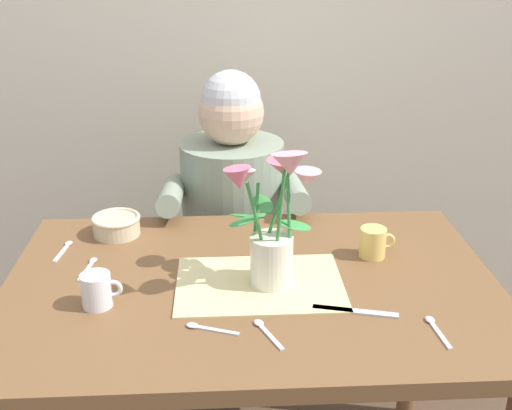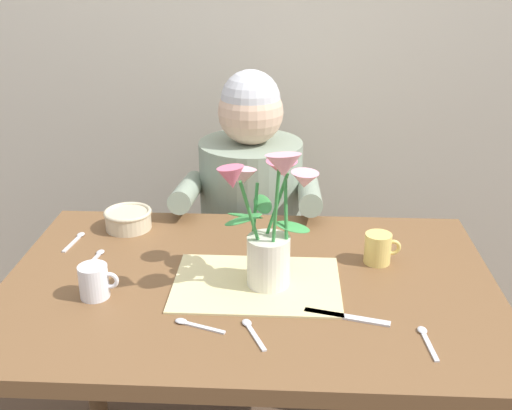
{
  "view_description": "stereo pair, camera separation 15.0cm",
  "coord_description": "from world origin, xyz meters",
  "px_view_note": "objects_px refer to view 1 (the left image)",
  "views": [
    {
      "loc": [
        -0.06,
        -1.33,
        1.5
      ],
      "look_at": [
        0.01,
        0.05,
        0.92
      ],
      "focal_mm": 44.06,
      "sensor_mm": 36.0,
      "label": 1
    },
    {
      "loc": [
        0.09,
        -1.33,
        1.5
      ],
      "look_at": [
        0.01,
        0.05,
        0.92
      ],
      "focal_mm": 44.06,
      "sensor_mm": 36.0,
      "label": 2
    }
  ],
  "objects_px": {
    "flower_vase": "(271,223)",
    "dinner_knife": "(355,311)",
    "tea_cup": "(373,242)",
    "coffee_cup": "(97,290)",
    "ceramic_bowl": "(116,225)",
    "seated_person": "(233,237)"
  },
  "relations": [
    {
      "from": "dinner_knife",
      "to": "ceramic_bowl",
      "type": "bearing_deg",
      "value": 157.91
    },
    {
      "from": "seated_person",
      "to": "ceramic_bowl",
      "type": "height_order",
      "value": "seated_person"
    },
    {
      "from": "dinner_knife",
      "to": "tea_cup",
      "type": "bearing_deg",
      "value": 83.86
    },
    {
      "from": "coffee_cup",
      "to": "seated_person",
      "type": "bearing_deg",
      "value": 65.81
    },
    {
      "from": "dinner_knife",
      "to": "coffee_cup",
      "type": "xyz_separation_m",
      "value": [
        -0.58,
        0.06,
        0.04
      ]
    },
    {
      "from": "flower_vase",
      "to": "dinner_knife",
      "type": "height_order",
      "value": "flower_vase"
    },
    {
      "from": "flower_vase",
      "to": "seated_person",
      "type": "bearing_deg",
      "value": 97.11
    },
    {
      "from": "seated_person",
      "to": "dinner_knife",
      "type": "distance_m",
      "value": 0.83
    },
    {
      "from": "ceramic_bowl",
      "to": "seated_person",
      "type": "bearing_deg",
      "value": 44.92
    },
    {
      "from": "dinner_knife",
      "to": "tea_cup",
      "type": "distance_m",
      "value": 0.29
    },
    {
      "from": "flower_vase",
      "to": "dinner_knife",
      "type": "bearing_deg",
      "value": -37.03
    },
    {
      "from": "flower_vase",
      "to": "coffee_cup",
      "type": "relative_size",
      "value": 3.83
    },
    {
      "from": "seated_person",
      "to": "flower_vase",
      "type": "height_order",
      "value": "seated_person"
    },
    {
      "from": "flower_vase",
      "to": "dinner_knife",
      "type": "xyz_separation_m",
      "value": [
        0.18,
        -0.13,
        -0.16
      ]
    },
    {
      "from": "seated_person",
      "to": "coffee_cup",
      "type": "distance_m",
      "value": 0.81
    },
    {
      "from": "seated_person",
      "to": "coffee_cup",
      "type": "xyz_separation_m",
      "value": [
        -0.32,
        -0.71,
        0.22
      ]
    },
    {
      "from": "tea_cup",
      "to": "coffee_cup",
      "type": "height_order",
      "value": "same"
    },
    {
      "from": "ceramic_bowl",
      "to": "dinner_knife",
      "type": "relative_size",
      "value": 0.72
    },
    {
      "from": "ceramic_bowl",
      "to": "coffee_cup",
      "type": "distance_m",
      "value": 0.38
    },
    {
      "from": "ceramic_bowl",
      "to": "tea_cup",
      "type": "distance_m",
      "value": 0.71
    },
    {
      "from": "seated_person",
      "to": "tea_cup",
      "type": "height_order",
      "value": "seated_person"
    },
    {
      "from": "dinner_knife",
      "to": "tea_cup",
      "type": "xyz_separation_m",
      "value": [
        0.1,
        0.26,
        0.04
      ]
    }
  ]
}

